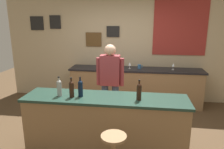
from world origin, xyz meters
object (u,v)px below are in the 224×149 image
(wine_glass_c, at_px, (173,65))
(bartender, at_px, (110,81))
(wine_bottle_a, at_px, (59,87))
(wine_bottle_d, at_px, (139,91))
(wine_glass_b, at_px, (130,64))
(wine_bottle_c, at_px, (80,88))
(wine_bottle_b, at_px, (72,88))
(coffee_mug, at_px, (139,66))
(wine_glass_a, at_px, (104,63))

(wine_glass_c, bearing_deg, bartender, -136.63)
(bartender, xyz_separation_m, wine_bottle_a, (-0.65, -0.86, 0.12))
(wine_bottle_d, height_order, wine_glass_b, wine_bottle_d)
(bartender, xyz_separation_m, wine_bottle_c, (-0.33, -0.84, 0.12))
(bartender, height_order, wine_bottle_c, bartender)
(wine_bottle_b, relative_size, coffee_mug, 2.45)
(wine_bottle_c, height_order, wine_glass_a, wine_bottle_c)
(wine_glass_c, bearing_deg, wine_bottle_a, -133.11)
(wine_glass_a, bearing_deg, wine_bottle_d, -67.30)
(bartender, height_order, wine_glass_b, bartender)
(wine_bottle_a, bearing_deg, bartender, 52.81)
(wine_bottle_d, relative_size, wine_glass_c, 1.97)
(wine_bottle_a, height_order, wine_glass_b, wine_bottle_a)
(wine_bottle_a, height_order, wine_bottle_d, same)
(bartender, xyz_separation_m, wine_glass_b, (0.30, 1.23, 0.07))
(wine_glass_c, bearing_deg, wine_glass_a, 179.78)
(wine_glass_b, relative_size, wine_glass_c, 1.00)
(wine_bottle_d, distance_m, wine_glass_b, 2.12)
(wine_bottle_a, distance_m, wine_bottle_b, 0.20)
(bartender, xyz_separation_m, wine_glass_c, (1.32, 1.25, 0.07))
(bartender, bearing_deg, wine_glass_c, 43.37)
(wine_bottle_d, xyz_separation_m, coffee_mug, (-0.02, 2.15, -0.11))
(wine_bottle_d, relative_size, wine_glass_b, 1.97)
(wine_glass_a, bearing_deg, wine_glass_b, -2.11)
(wine_bottle_a, xyz_separation_m, wine_bottle_d, (1.20, -0.01, 0.00))
(wine_bottle_a, distance_m, wine_glass_b, 2.30)
(wine_bottle_b, bearing_deg, wine_glass_c, 50.32)
(wine_glass_c, bearing_deg, wine_bottle_d, -110.02)
(bartender, relative_size, coffee_mug, 12.96)
(wine_glass_b, bearing_deg, wine_glass_a, 177.89)
(wine_bottle_a, bearing_deg, wine_glass_b, 65.57)
(wine_bottle_a, relative_size, wine_bottle_c, 1.00)
(wine_bottle_d, xyz_separation_m, wine_glass_b, (-0.25, 2.10, -0.05))
(wine_bottle_c, bearing_deg, wine_glass_c, 51.67)
(wine_glass_a, xyz_separation_m, wine_glass_b, (0.63, -0.02, 0.00))
(wine_bottle_b, xyz_separation_m, wine_glass_a, (0.11, 2.14, -0.05))
(wine_bottle_a, distance_m, wine_bottle_d, 1.20)
(wine_bottle_a, xyz_separation_m, wine_bottle_b, (0.20, -0.03, 0.00))
(wine_bottle_c, height_order, wine_bottle_d, same)
(wine_bottle_a, relative_size, wine_glass_b, 1.97)
(wine_glass_b, bearing_deg, wine_bottle_d, -83.13)
(wine_bottle_b, distance_m, coffee_mug, 2.38)
(wine_glass_b, distance_m, wine_glass_c, 1.02)
(wine_bottle_c, bearing_deg, bartender, 68.57)
(wine_bottle_d, relative_size, coffee_mug, 2.45)
(wine_bottle_b, xyz_separation_m, wine_bottle_d, (1.00, 0.02, 0.00))
(wine_bottle_c, distance_m, wine_glass_b, 2.16)
(wine_glass_c, xyz_separation_m, coffee_mug, (-0.79, 0.03, -0.06))
(wine_glass_b, relative_size, coffee_mug, 1.24)
(wine_bottle_a, distance_m, wine_glass_a, 2.14)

